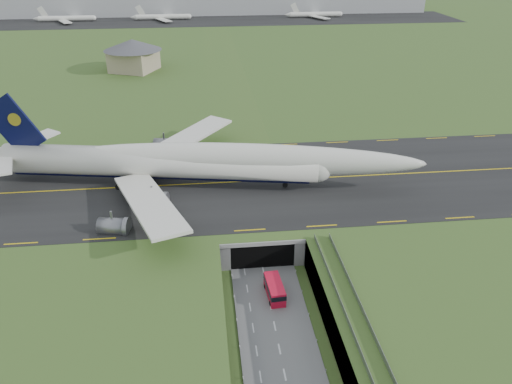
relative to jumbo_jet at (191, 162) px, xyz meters
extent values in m
plane|color=#3B5F26|center=(12.93, -32.82, -11.64)|extent=(900.00, 900.00, 0.00)
cube|color=gray|center=(12.93, -32.82, -8.64)|extent=(800.00, 800.00, 6.00)
cube|color=slate|center=(12.93, -40.32, -11.54)|extent=(12.00, 75.00, 0.20)
cube|color=black|center=(12.93, 0.18, -5.55)|extent=(800.00, 44.00, 0.18)
cube|color=gray|center=(12.93, -13.82, -6.14)|extent=(16.00, 22.00, 1.00)
cube|color=gray|center=(5.93, -13.82, -8.64)|extent=(2.00, 22.00, 6.00)
cube|color=gray|center=(19.93, -13.82, -8.64)|extent=(2.00, 22.00, 6.00)
cube|color=black|center=(12.93, -18.82, -9.14)|extent=(12.00, 12.00, 5.00)
cube|color=#A8A8A3|center=(12.93, -24.87, -6.04)|extent=(17.00, 0.50, 0.80)
cube|color=#A8A8A3|center=(23.93, -51.32, -5.84)|extent=(3.00, 53.00, 0.50)
cube|color=gray|center=(22.53, -51.32, -5.09)|extent=(0.06, 53.00, 1.00)
cube|color=gray|center=(25.33, -51.32, -5.09)|extent=(0.06, 53.00, 1.00)
cylinder|color=#A8A8A3|center=(23.93, -48.82, -8.84)|extent=(0.90, 0.90, 5.60)
cylinder|color=#A8A8A3|center=(23.93, -36.82, -8.84)|extent=(0.90, 0.90, 5.60)
cylinder|color=white|center=(-7.02, 1.31, -0.31)|extent=(70.06, 19.33, 6.59)
sphere|color=white|center=(27.41, -5.11, -0.31)|extent=(7.54, 7.54, 6.46)
ellipsoid|color=white|center=(11.57, -2.16, 1.17)|extent=(77.88, 20.29, 6.92)
ellipsoid|color=black|center=(26.39, -4.93, 0.51)|extent=(5.07, 3.68, 2.31)
cylinder|color=black|center=(-7.02, 1.31, -2.88)|extent=(65.92, 14.93, 2.77)
cube|color=white|center=(-1.97, 17.13, -1.34)|extent=(25.55, 28.14, 2.77)
cube|color=white|center=(-36.99, 14.76, 1.23)|extent=(10.69, 11.76, 1.06)
cube|color=white|center=(-8.02, -15.27, -1.34)|extent=(17.07, 31.51, 2.77)
cube|color=white|center=(-39.83, -0.43, 1.23)|extent=(7.82, 12.21, 1.06)
cube|color=black|center=(-37.91, 7.07, 7.41)|extent=(12.99, 3.01, 14.58)
cylinder|color=gold|center=(-37.40, 6.98, 8.96)|extent=(2.97, 1.24, 2.88)
cylinder|color=slate|center=(-4.49, 10.79, -4.54)|extent=(5.89, 4.32, 3.40)
cylinder|color=slate|center=(-7.29, 22.32, -4.54)|extent=(5.89, 4.32, 3.40)
cylinder|color=slate|center=(-8.08, -8.45, -4.54)|extent=(5.89, 4.32, 3.40)
cylinder|color=slate|center=(-14.85, -18.18, -4.54)|extent=(5.89, 4.32, 3.40)
cylinder|color=black|center=(20.52, -3.83, -4.90)|extent=(1.21, 0.71, 1.13)
cube|color=black|center=(-11.58, 2.16, -4.74)|extent=(7.40, 8.22, 1.44)
cube|color=red|center=(13.98, -33.23, -10.07)|extent=(3.03, 7.03, 2.75)
cube|color=black|center=(13.98, -33.23, -9.52)|extent=(3.09, 7.13, 0.92)
cube|color=black|center=(13.98, -33.23, -11.21)|extent=(2.81, 6.56, 0.46)
cylinder|color=black|center=(12.95, -35.59, -11.14)|extent=(0.38, 0.84, 0.82)
cylinder|color=black|center=(12.64, -31.02, -11.14)|extent=(0.38, 0.84, 0.82)
cylinder|color=black|center=(15.33, -35.43, -11.14)|extent=(0.38, 0.84, 0.82)
cylinder|color=black|center=(15.02, -30.86, -11.14)|extent=(0.38, 0.84, 0.82)
cube|color=tan|center=(-23.73, 108.06, -1.43)|extent=(20.75, 20.75, 8.43)
cone|color=#4C4C51|center=(-23.73, 108.06, 4.90)|extent=(30.44, 30.44, 4.22)
cube|color=#B2B2B2|center=(12.93, 267.18, 1.86)|extent=(300.00, 22.00, 15.00)
cube|color=black|center=(12.93, 237.18, -5.50)|extent=(320.00, 50.00, 0.08)
cylinder|color=white|center=(-80.16, 242.18, -3.46)|extent=(34.00, 3.20, 3.20)
cylinder|color=white|center=(-19.60, 242.18, -3.46)|extent=(34.00, 3.20, 3.20)
cylinder|color=white|center=(81.19, 242.18, -3.46)|extent=(34.00, 3.20, 3.20)
ellipsoid|color=#54645F|center=(-167.07, 397.18, -15.64)|extent=(220.00, 77.00, 56.00)
ellipsoid|color=#54645F|center=(132.93, 397.18, -15.64)|extent=(260.00, 91.00, 44.00)
camera|label=1|loc=(3.18, -101.32, 44.80)|focal=35.00mm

